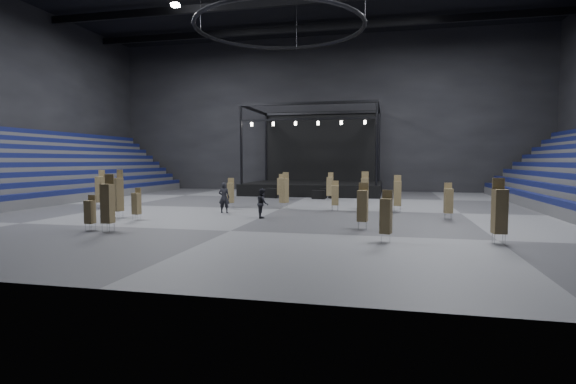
% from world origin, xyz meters
% --- Properties ---
extents(floor, '(50.00, 50.00, 0.00)m').
position_xyz_m(floor, '(0.00, 0.00, 0.00)').
color(floor, '#535356').
rests_on(floor, ground).
extents(wall_back, '(50.00, 0.20, 18.00)m').
position_xyz_m(wall_back, '(0.00, 21.00, 9.00)').
color(wall_back, black).
rests_on(wall_back, ground).
extents(bleachers_left, '(7.20, 40.00, 6.40)m').
position_xyz_m(bleachers_left, '(-22.94, 0.00, 1.73)').
color(bleachers_left, '#444447').
rests_on(bleachers_left, floor).
extents(stage, '(14.00, 10.00, 9.20)m').
position_xyz_m(stage, '(0.00, 16.24, 1.45)').
color(stage, black).
rests_on(stage, floor).
extents(truss_ring, '(12.30, 12.30, 5.15)m').
position_xyz_m(truss_ring, '(-0.00, 0.00, 13.00)').
color(truss_ring, black).
rests_on(truss_ring, ceiling).
extents(flight_case_left, '(1.51, 1.15, 0.90)m').
position_xyz_m(flight_case_left, '(-3.08, 9.47, 0.45)').
color(flight_case_left, black).
rests_on(flight_case_left, floor).
extents(flight_case_mid, '(1.26, 0.74, 0.79)m').
position_xyz_m(flight_case_mid, '(1.46, 9.14, 0.40)').
color(flight_case_mid, black).
rests_on(flight_case_mid, floor).
extents(flight_case_right, '(1.49, 1.10, 0.90)m').
position_xyz_m(flight_case_right, '(2.06, 10.35, 0.45)').
color(flight_case_right, black).
rests_on(flight_case_right, floor).
extents(chair_stack_0, '(0.56, 0.56, 2.40)m').
position_xyz_m(chair_stack_0, '(-1.57, 8.01, 1.24)').
color(chair_stack_0, silver).
rests_on(chair_stack_0, floor).
extents(chair_stack_1, '(0.52, 0.52, 2.21)m').
position_xyz_m(chair_stack_1, '(11.25, -3.50, 1.17)').
color(chair_stack_1, silver).
rests_on(chair_stack_1, floor).
extents(chair_stack_2, '(0.55, 0.55, 2.12)m').
position_xyz_m(chair_stack_2, '(4.09, -0.36, 1.14)').
color(chair_stack_2, silver).
rests_on(chair_stack_2, floor).
extents(chair_stack_3, '(0.52, 0.52, 2.77)m').
position_xyz_m(chair_stack_3, '(6.10, 0.36, 1.41)').
color(chair_stack_3, silver).
rests_on(chair_stack_3, floor).
extents(chair_stack_4, '(0.43, 0.43, 1.79)m').
position_xyz_m(chair_stack_4, '(-7.01, -11.84, 0.96)').
color(chair_stack_4, silver).
rests_on(chair_stack_4, floor).
extents(chair_stack_5, '(0.47, 0.47, 1.92)m').
position_xyz_m(chair_stack_5, '(-6.87, -7.78, 1.02)').
color(chair_stack_5, silver).
rests_on(chair_stack_5, floor).
extents(chair_stack_6, '(0.66, 0.66, 2.99)m').
position_xyz_m(chair_stack_6, '(-8.48, -7.22, 1.51)').
color(chair_stack_6, silver).
rests_on(chair_stack_6, floor).
extents(chair_stack_7, '(0.51, 0.51, 2.54)m').
position_xyz_m(chair_stack_7, '(8.34, 0.08, 1.32)').
color(chair_stack_7, silver).
rests_on(chair_stack_7, floor).
extents(chair_stack_8, '(0.53, 0.53, 2.84)m').
position_xyz_m(chair_stack_8, '(-13.08, -2.42, 1.45)').
color(chair_stack_8, silver).
rests_on(chair_stack_8, floor).
extents(chair_stack_9, '(0.57, 0.57, 2.40)m').
position_xyz_m(chair_stack_9, '(6.46, -8.56, 1.26)').
color(chair_stack_9, silver).
rests_on(chair_stack_9, floor).
extents(chair_stack_10, '(0.54, 0.54, 2.24)m').
position_xyz_m(chair_stack_10, '(-3.77, -0.04, 1.17)').
color(chair_stack_10, silver).
rests_on(chair_stack_10, floor).
extents(chair_stack_11, '(0.52, 0.52, 2.86)m').
position_xyz_m(chair_stack_11, '(-5.89, -11.99, 1.45)').
color(chair_stack_11, silver).
rests_on(chair_stack_11, floor).
extents(chair_stack_12, '(0.56, 0.56, 2.26)m').
position_xyz_m(chair_stack_12, '(7.65, -11.99, 1.18)').
color(chair_stack_12, silver).
rests_on(chair_stack_12, floor).
extents(chair_stack_13, '(0.68, 0.68, 2.68)m').
position_xyz_m(chair_stack_13, '(0.21, 0.48, 1.38)').
color(chair_stack_13, silver).
rests_on(chair_stack_13, floor).
extents(chair_stack_14, '(0.60, 0.60, 2.79)m').
position_xyz_m(chair_stack_14, '(12.35, -11.28, 1.43)').
color(chair_stack_14, silver).
rests_on(chair_stack_14, floor).
extents(chair_stack_15, '(0.57, 0.57, 2.48)m').
position_xyz_m(chair_stack_15, '(2.65, 8.01, 1.28)').
color(chair_stack_15, silver).
rests_on(chair_stack_15, floor).
extents(chair_stack_16, '(0.60, 0.60, 2.31)m').
position_xyz_m(chair_stack_16, '(-1.85, 8.01, 1.23)').
color(chair_stack_16, silver).
rests_on(chair_stack_16, floor).
extents(man_center, '(0.81, 0.58, 2.07)m').
position_xyz_m(man_center, '(-3.10, -3.15, 1.03)').
color(man_center, black).
rests_on(man_center, floor).
extents(crew_member, '(0.92, 1.05, 1.82)m').
position_xyz_m(crew_member, '(0.18, -5.19, 0.91)').
color(crew_member, black).
rests_on(crew_member, floor).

